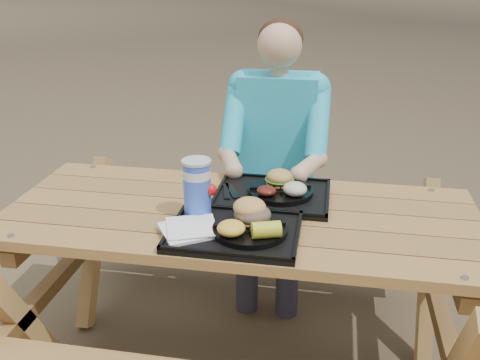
# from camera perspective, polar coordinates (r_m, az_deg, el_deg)

# --- Properties ---
(picnic_table) EXTENTS (1.80, 1.49, 0.75)m
(picnic_table) POSITION_cam_1_polar(r_m,az_deg,el_deg) (2.23, -0.00, -12.05)
(picnic_table) COLOR #999999
(picnic_table) RESTS_ON ground
(tray_near) EXTENTS (0.45, 0.35, 0.02)m
(tray_near) POSITION_cam_1_polar(r_m,az_deg,el_deg) (1.87, -0.59, -5.62)
(tray_near) COLOR black
(tray_near) RESTS_ON picnic_table
(tray_far) EXTENTS (0.45, 0.35, 0.02)m
(tray_far) POSITION_cam_1_polar(r_m,az_deg,el_deg) (2.15, 3.50, -1.73)
(tray_far) COLOR black
(tray_far) RESTS_ON picnic_table
(plate_near) EXTENTS (0.26, 0.26, 0.02)m
(plate_near) POSITION_cam_1_polar(r_m,az_deg,el_deg) (1.85, 1.07, -5.29)
(plate_near) COLOR black
(plate_near) RESTS_ON tray_near
(plate_far) EXTENTS (0.26, 0.26, 0.02)m
(plate_far) POSITION_cam_1_polar(r_m,az_deg,el_deg) (2.15, 4.34, -1.19)
(plate_far) COLOR black
(plate_far) RESTS_ON tray_far
(napkin_stack) EXTENTS (0.24, 0.24, 0.02)m
(napkin_stack) POSITION_cam_1_polar(r_m,az_deg,el_deg) (1.86, -5.58, -5.24)
(napkin_stack) COLOR white
(napkin_stack) RESTS_ON tray_near
(soda_cup) EXTENTS (0.10, 0.10, 0.20)m
(soda_cup) POSITION_cam_1_polar(r_m,az_deg,el_deg) (1.94, -4.60, -0.94)
(soda_cup) COLOR blue
(soda_cup) RESTS_ON tray_near
(condiment_bbq) EXTENTS (0.05, 0.05, 0.03)m
(condiment_bbq) POSITION_cam_1_polar(r_m,az_deg,el_deg) (1.96, 0.10, -3.38)
(condiment_bbq) COLOR black
(condiment_bbq) RESTS_ON tray_near
(condiment_mustard) EXTENTS (0.05, 0.05, 0.03)m
(condiment_mustard) POSITION_cam_1_polar(r_m,az_deg,el_deg) (1.96, 1.66, -3.44)
(condiment_mustard) COLOR yellow
(condiment_mustard) RESTS_ON tray_near
(sandwich) EXTENTS (0.12, 0.12, 0.13)m
(sandwich) POSITION_cam_1_polar(r_m,az_deg,el_deg) (1.86, 1.34, -2.64)
(sandwich) COLOR #D19549
(sandwich) RESTS_ON plate_near
(mac_cheese) EXTENTS (0.10, 0.10, 0.05)m
(mac_cheese) POSITION_cam_1_polar(r_m,az_deg,el_deg) (1.78, -0.95, -5.15)
(mac_cheese) COLOR yellow
(mac_cheese) RESTS_ON plate_near
(corn_cob) EXTENTS (0.12, 0.12, 0.06)m
(corn_cob) POSITION_cam_1_polar(r_m,az_deg,el_deg) (1.77, 2.82, -5.32)
(corn_cob) COLOR yellow
(corn_cob) RESTS_ON plate_near
(cutlery_far) EXTENTS (0.09, 0.15, 0.01)m
(cutlery_far) POSITION_cam_1_polar(r_m,az_deg,el_deg) (2.17, -0.84, -1.12)
(cutlery_far) COLOR black
(cutlery_far) RESTS_ON tray_far
(burger) EXTENTS (0.11, 0.11, 0.10)m
(burger) POSITION_cam_1_polar(r_m,az_deg,el_deg) (2.17, 4.25, 0.70)
(burger) COLOR gold
(burger) RESTS_ON plate_far
(baked_beans) EXTENTS (0.08, 0.08, 0.03)m
(baked_beans) POSITION_cam_1_polar(r_m,az_deg,el_deg) (2.08, 2.83, -1.15)
(baked_beans) COLOR #541810
(baked_beans) RESTS_ON plate_far
(potato_salad) EXTENTS (0.09, 0.09, 0.05)m
(potato_salad) POSITION_cam_1_polar(r_m,az_deg,el_deg) (2.08, 5.89, -0.94)
(potato_salad) COLOR beige
(potato_salad) RESTS_ON plate_far
(diner) EXTENTS (0.48, 0.84, 1.28)m
(diner) POSITION_cam_1_polar(r_m,az_deg,el_deg) (2.73, 3.89, 0.99)
(diner) COLOR #1BB5C3
(diner) RESTS_ON ground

